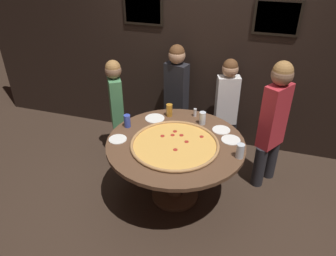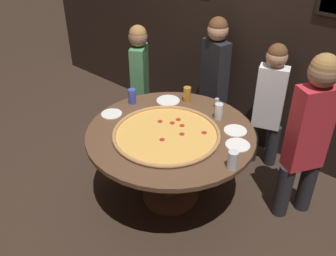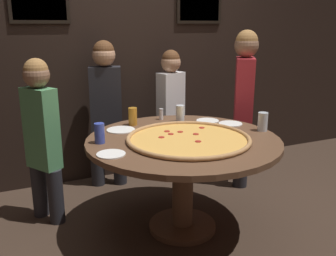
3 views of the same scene
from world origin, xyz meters
name	(u,v)px [view 3 (image 3 of 3)]	position (x,y,z in m)	size (l,w,h in m)	color
ground_plane	(182,228)	(0.00, 0.00, 0.00)	(24.00, 24.00, 0.00)	#38281E
back_wall	(126,49)	(0.00, 1.31, 1.30)	(6.40, 0.08, 2.60)	black
dining_table	(183,157)	(0.00, 0.00, 0.59)	(1.42, 1.42, 0.74)	brown
giant_pizza	(188,139)	(0.01, -0.06, 0.75)	(0.90, 0.90, 0.03)	#E5A84C
drink_cup_near_right	(180,114)	(0.18, 0.43, 0.81)	(0.07, 0.07, 0.14)	silver
drink_cup_beside_pizza	(133,116)	(-0.22, 0.50, 0.81)	(0.07, 0.07, 0.15)	#BC7A23
drink_cup_by_shaker	(100,133)	(-0.59, 0.13, 0.81)	(0.07, 0.07, 0.14)	#384CB7
drink_cup_front_edge	(263,122)	(0.65, -0.07, 0.81)	(0.08, 0.08, 0.15)	silver
white_plate_near_front	(111,154)	(-0.58, -0.14, 0.74)	(0.19, 0.19, 0.01)	white
white_plate_beside_cup	(230,124)	(0.53, 0.20, 0.74)	(0.20, 0.20, 0.01)	white
white_plate_left_side	(208,121)	(0.41, 0.36, 0.74)	(0.19, 0.19, 0.01)	white
white_plate_far_back	(121,130)	(-0.36, 0.38, 0.74)	(0.22, 0.22, 0.01)	white
condiment_shaker	(161,114)	(0.07, 0.58, 0.79)	(0.04, 0.04, 0.10)	silver
diner_side_right	(106,106)	(-0.30, 1.06, 0.80)	(0.37, 0.23, 1.41)	#232328
diner_side_left	(244,99)	(0.93, 0.59, 0.85)	(0.31, 0.39, 1.50)	#232328
diner_centre_back	(42,132)	(-0.93, 0.58, 0.74)	(0.27, 0.34, 1.31)	#232328
diner_far_left	(171,106)	(0.37, 1.04, 0.74)	(0.34, 0.23, 1.30)	#232328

